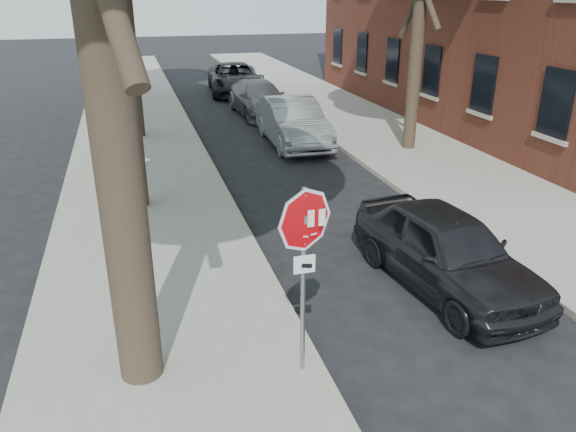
# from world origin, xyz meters

# --- Properties ---
(ground) EXTENTS (120.00, 120.00, 0.00)m
(ground) POSITION_xyz_m (0.00, 0.00, 0.00)
(ground) COLOR black
(ground) RESTS_ON ground
(sidewalk_left) EXTENTS (4.00, 55.00, 0.12)m
(sidewalk_left) POSITION_xyz_m (-2.50, 12.00, 0.06)
(sidewalk_left) COLOR gray
(sidewalk_left) RESTS_ON ground
(sidewalk_right) EXTENTS (4.00, 55.00, 0.12)m
(sidewalk_right) POSITION_xyz_m (6.00, 12.00, 0.06)
(sidewalk_right) COLOR gray
(sidewalk_right) RESTS_ON ground
(curb_left) EXTENTS (0.12, 55.00, 0.13)m
(curb_left) POSITION_xyz_m (-0.45, 12.00, 0.07)
(curb_left) COLOR #9E9384
(curb_left) RESTS_ON ground
(curb_right) EXTENTS (0.12, 55.00, 0.13)m
(curb_right) POSITION_xyz_m (3.95, 12.00, 0.07)
(curb_right) COLOR #9E9384
(curb_right) RESTS_ON ground
(stop_sign) EXTENTS (0.76, 0.34, 2.61)m
(stop_sign) POSITION_xyz_m (-0.70, -0.03, 1.95)
(stop_sign) COLOR gray
(stop_sign) RESTS_ON sidewalk_left
(car_a) EXTENTS (2.14, 4.33, 1.42)m
(car_a) POSITION_xyz_m (2.44, 1.70, 0.71)
(car_a) COLOR black
(car_a) RESTS_ON ground
(car_b) EXTENTS (1.72, 4.69, 1.54)m
(car_b) POSITION_xyz_m (2.60, 11.80, 0.77)
(car_b) COLOR gray
(car_b) RESTS_ON ground
(car_c) EXTENTS (2.09, 4.77, 1.36)m
(car_c) POSITION_xyz_m (2.60, 16.78, 0.68)
(car_c) COLOR #45464A
(car_c) RESTS_ON ground
(car_d) EXTENTS (2.93, 5.53, 1.48)m
(car_d) POSITION_xyz_m (2.60, 22.10, 0.74)
(car_d) COLOR black
(car_d) RESTS_ON ground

